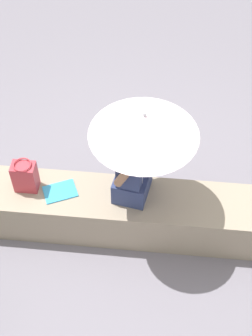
{
  "coord_description": "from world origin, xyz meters",
  "views": [
    {
      "loc": [
        -0.3,
        2.47,
        3.73
      ],
      "look_at": [
        -0.05,
        -0.03,
        0.81
      ],
      "focal_mm": 50.67,
      "sensor_mm": 36.0,
      "label": 1
    }
  ],
  "objects_px": {
    "handbag_black": "(25,176)",
    "magazine": "(60,191)",
    "person_seated": "(133,163)",
    "parasol": "(144,125)"
  },
  "relations": [
    {
      "from": "parasol",
      "to": "magazine",
      "type": "height_order",
      "value": "parasol"
    },
    {
      "from": "handbag_black",
      "to": "magazine",
      "type": "height_order",
      "value": "handbag_black"
    },
    {
      "from": "handbag_black",
      "to": "person_seated",
      "type": "bearing_deg",
      "value": -177.63
    },
    {
      "from": "handbag_black",
      "to": "magazine",
      "type": "bearing_deg",
      "value": 176.18
    },
    {
      "from": "person_seated",
      "to": "handbag_black",
      "type": "relative_size",
      "value": 2.91
    },
    {
      "from": "person_seated",
      "to": "handbag_black",
      "type": "distance_m",
      "value": 0.95
    },
    {
      "from": "person_seated",
      "to": "magazine",
      "type": "relative_size",
      "value": 3.21
    },
    {
      "from": "parasol",
      "to": "handbag_black",
      "type": "xyz_separation_m",
      "value": [
        1.0,
        -0.03,
        -0.73
      ]
    },
    {
      "from": "person_seated",
      "to": "parasol",
      "type": "xyz_separation_m",
      "value": [
        -0.08,
        0.07,
        0.5
      ]
    },
    {
      "from": "handbag_black",
      "to": "parasol",
      "type": "bearing_deg",
      "value": 178.31
    }
  ]
}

